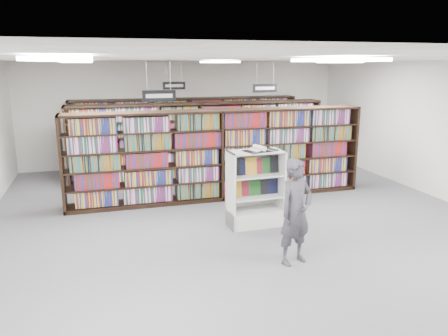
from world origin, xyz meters
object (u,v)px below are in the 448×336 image
object	(u,v)px
endcap_display	(255,200)
shopper	(296,212)
bookshelf_row_near	(219,155)
open_book	(260,149)

from	to	relation	value
endcap_display	shopper	distance (m)	1.82
bookshelf_row_near	shopper	xyz separation A→B (m)	(0.21, -3.67, -0.20)
shopper	endcap_display	bearing A→B (deg)	72.88
open_book	shopper	bearing A→B (deg)	-108.47
open_book	shopper	world-z (taller)	shopper
bookshelf_row_near	open_book	world-z (taller)	bookshelf_row_near
bookshelf_row_near	shopper	size ratio (longest dim) A/B	4.11
bookshelf_row_near	open_book	bearing A→B (deg)	-82.63
bookshelf_row_near	open_book	distance (m)	2.03
bookshelf_row_near	open_book	xyz separation A→B (m)	(0.25, -1.96, 0.48)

